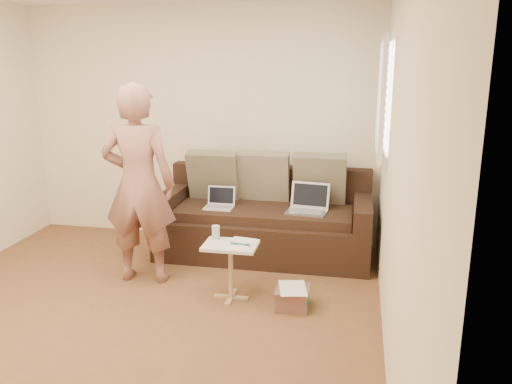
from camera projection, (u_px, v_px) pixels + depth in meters
floor at (121, 329)px, 4.09m from camera, size 4.50×4.50×0.00m
wall_back at (201, 125)px, 5.89m from camera, size 4.00×0.00×4.00m
wall_right at (397, 177)px, 3.38m from camera, size 0.00×4.50×4.50m
window_blinds at (384, 97)px, 4.72m from camera, size 0.12×0.88×1.08m
sofa at (264, 216)px, 5.51m from camera, size 2.20×0.95×0.85m
pillow_left at (213, 176)px, 5.71m from camera, size 0.55×0.29×0.57m
pillow_mid at (264, 177)px, 5.66m from camera, size 0.55×0.27×0.57m
pillow_right at (320, 179)px, 5.55m from camera, size 0.55×0.28×0.57m
laptop_silver at (307, 213)px, 5.30m from camera, size 0.43×0.33×0.27m
laptop_white at (219, 208)px, 5.44m from camera, size 0.29×0.21×0.21m
person at (139, 184)px, 4.76m from camera, size 0.71×0.51×1.85m
side_table at (231, 271)px, 4.54m from camera, size 0.46×0.32×0.50m
drinking_glass at (216, 232)px, 4.58m from camera, size 0.07×0.07×0.12m
scissors at (240, 244)px, 4.45m from camera, size 0.20×0.16×0.02m
paper_on_table at (240, 243)px, 4.48m from camera, size 0.25×0.33×0.00m
striped_box at (293, 298)px, 4.41m from camera, size 0.28×0.28×0.18m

